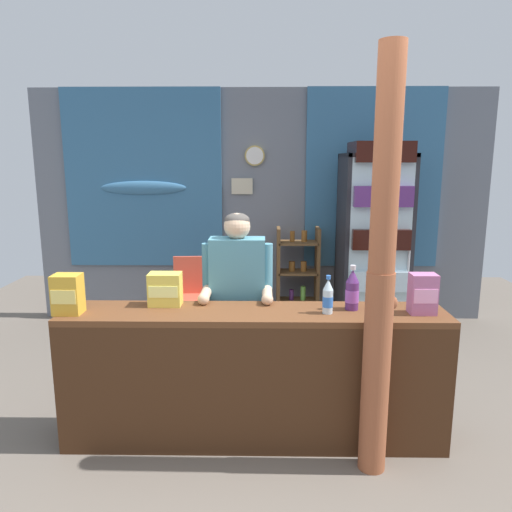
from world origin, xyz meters
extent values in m
plane|color=#665B51|center=(0.00, 1.19, 0.00)|extent=(7.71, 7.71, 0.00)
cube|color=slate|center=(0.00, 3.03, 1.32)|extent=(5.18, 0.12, 2.65)
cube|color=teal|center=(-1.34, 2.94, 1.65)|extent=(1.77, 0.04, 2.00)
ellipsoid|color=teal|center=(-1.34, 2.92, 1.55)|extent=(0.98, 0.10, 0.16)
cube|color=teal|center=(1.26, 2.94, 1.65)|extent=(1.52, 0.04, 2.00)
ellipsoid|color=teal|center=(1.26, 2.92, 1.55)|extent=(0.84, 0.10, 0.16)
cylinder|color=tan|center=(-0.08, 2.95, 1.91)|extent=(0.23, 0.03, 0.23)
cylinder|color=white|center=(-0.08, 2.93, 1.91)|extent=(0.19, 0.01, 0.19)
cube|color=beige|center=(-0.22, 2.95, 1.57)|extent=(0.24, 0.02, 0.18)
cube|color=brown|center=(-0.04, 0.42, 0.88)|extent=(2.50, 0.44, 0.04)
cube|color=#432715|center=(-0.04, 0.22, 0.43)|extent=(2.50, 0.04, 0.86)
cube|color=#432715|center=(-1.25, 0.42, 0.43)|extent=(0.08, 0.40, 0.86)
cube|color=#432715|center=(1.17, 0.42, 0.43)|extent=(0.08, 0.40, 0.86)
cylinder|color=#995133|center=(0.69, 0.09, 0.62)|extent=(0.16, 0.16, 1.24)
cylinder|color=#995133|center=(0.69, 0.09, 1.86)|extent=(0.15, 0.15, 1.24)
ellipsoid|color=#995133|center=(0.77, 0.09, 1.06)|extent=(0.06, 0.05, 0.08)
cube|color=#232328|center=(1.17, 2.74, 0.96)|extent=(0.69, 0.04, 1.93)
cube|color=#232328|center=(0.85, 2.44, 0.96)|extent=(0.04, 0.65, 1.93)
cube|color=#232328|center=(1.50, 2.44, 0.96)|extent=(0.04, 0.65, 1.93)
cube|color=#232328|center=(1.17, 2.44, 1.91)|extent=(0.69, 0.65, 0.04)
cube|color=#232328|center=(1.17, 2.44, 0.04)|extent=(0.69, 0.65, 0.08)
cube|color=silver|center=(1.17, 2.13, 1.01)|extent=(0.63, 0.02, 1.77)
cylinder|color=#B7B7BC|center=(1.46, 2.09, 0.96)|extent=(0.02, 0.02, 0.40)
cube|color=silver|center=(1.17, 2.44, 0.57)|extent=(0.61, 0.57, 0.02)
cube|color=silver|center=(1.17, 2.31, 0.68)|extent=(0.57, 0.53, 0.20)
cube|color=silver|center=(1.17, 2.44, 0.99)|extent=(0.61, 0.57, 0.02)
cube|color=black|center=(1.17, 2.31, 1.10)|extent=(0.57, 0.53, 0.20)
cube|color=silver|center=(1.17, 2.44, 1.41)|extent=(0.61, 0.57, 0.02)
cube|color=#56286B|center=(1.17, 2.31, 1.52)|extent=(0.57, 0.53, 0.20)
cube|color=silver|center=(1.17, 2.44, 1.83)|extent=(0.61, 0.57, 0.02)
cube|color=black|center=(1.17, 2.31, 1.94)|extent=(0.57, 0.53, 0.20)
cube|color=brown|center=(0.19, 2.73, 0.56)|extent=(0.04, 0.28, 1.12)
cube|color=brown|center=(0.63, 2.73, 0.56)|extent=(0.04, 0.28, 1.12)
cube|color=brown|center=(0.41, 2.73, 0.96)|extent=(0.44, 0.28, 0.02)
cylinder|color=brown|center=(0.34, 2.73, 1.03)|extent=(0.05, 0.05, 0.12)
cylinder|color=brown|center=(0.48, 2.73, 1.03)|extent=(0.06, 0.06, 0.13)
cube|color=brown|center=(0.41, 2.73, 0.62)|extent=(0.44, 0.28, 0.02)
cylinder|color=brown|center=(0.34, 2.73, 0.69)|extent=(0.07, 0.07, 0.11)
cylinder|color=brown|center=(0.48, 2.73, 0.69)|extent=(0.07, 0.07, 0.11)
cube|color=brown|center=(0.41, 2.73, 0.28)|extent=(0.44, 0.28, 0.02)
cylinder|color=#56286B|center=(0.34, 2.73, 0.35)|extent=(0.05, 0.05, 0.12)
cylinder|color=#75C64C|center=(0.48, 2.73, 0.37)|extent=(0.06, 0.06, 0.16)
cube|color=#E5563D|center=(-0.71, 2.22, 0.44)|extent=(0.47, 0.47, 0.04)
cube|color=#E5563D|center=(-0.72, 2.42, 0.66)|extent=(0.42, 0.07, 0.40)
cylinder|color=#E5563D|center=(-0.88, 2.01, 0.22)|extent=(0.04, 0.04, 0.44)
cylinder|color=#E5563D|center=(-0.50, 2.04, 0.22)|extent=(0.04, 0.04, 0.44)
cylinder|color=#E5563D|center=(-0.91, 2.39, 0.22)|extent=(0.04, 0.04, 0.44)
cylinder|color=#E5563D|center=(-0.53, 2.42, 0.22)|extent=(0.04, 0.04, 0.44)
cube|color=#E5563D|center=(-0.91, 2.20, 0.56)|extent=(0.07, 0.40, 0.03)
cube|color=#E5563D|center=(-0.51, 2.23, 0.56)|extent=(0.07, 0.40, 0.03)
cylinder|color=#28282D|center=(-0.25, 0.83, 0.40)|extent=(0.11, 0.11, 0.80)
cylinder|color=#28282D|center=(-0.08, 0.83, 0.40)|extent=(0.11, 0.11, 0.80)
cube|color=teal|center=(-0.17, 0.83, 1.06)|extent=(0.40, 0.20, 0.52)
sphere|color=#DBB28E|center=(-0.17, 0.83, 1.40)|extent=(0.19, 0.19, 0.19)
ellipsoid|color=#4C4742|center=(-0.17, 0.84, 1.44)|extent=(0.18, 0.18, 0.10)
cylinder|color=teal|center=(-0.38, 0.83, 1.11)|extent=(0.08, 0.08, 0.33)
cylinder|color=#DBB28E|center=(-0.38, 0.68, 0.94)|extent=(0.07, 0.26, 0.07)
sphere|color=#DBB28E|center=(-0.38, 0.55, 0.94)|extent=(0.08, 0.08, 0.08)
cylinder|color=teal|center=(0.05, 0.83, 1.11)|extent=(0.08, 0.08, 0.33)
cylinder|color=#DBB28E|center=(0.05, 0.68, 0.94)|extent=(0.07, 0.26, 0.07)
sphere|color=#DBB28E|center=(0.05, 0.55, 0.94)|extent=(0.08, 0.08, 0.08)
cylinder|color=#56286B|center=(0.60, 0.46, 0.99)|extent=(0.09, 0.09, 0.18)
cone|color=#56286B|center=(0.60, 0.46, 1.13)|extent=(0.09, 0.09, 0.08)
cylinder|color=silver|center=(0.60, 0.46, 1.18)|extent=(0.04, 0.04, 0.03)
cylinder|color=purple|center=(0.60, 0.46, 0.99)|extent=(0.09, 0.09, 0.08)
cylinder|color=silver|center=(0.43, 0.38, 0.98)|extent=(0.07, 0.07, 0.15)
cone|color=silver|center=(0.43, 0.38, 1.09)|extent=(0.07, 0.07, 0.07)
cylinder|color=blue|center=(0.43, 0.38, 1.14)|extent=(0.03, 0.03, 0.02)
cylinder|color=blue|center=(0.43, 0.38, 0.98)|extent=(0.07, 0.07, 0.07)
cube|color=#EAD14C|center=(-0.64, 0.54, 1.01)|extent=(0.22, 0.14, 0.22)
cube|color=#FFFF8C|center=(-0.64, 0.46, 1.01)|extent=(0.19, 0.00, 0.08)
cube|color=gold|center=(-1.22, 0.35, 1.03)|extent=(0.17, 0.14, 0.25)
cube|color=#FFE26D|center=(-1.22, 0.28, 1.03)|extent=(0.16, 0.00, 0.09)
cube|color=#B76699|center=(1.03, 0.38, 1.03)|extent=(0.16, 0.12, 0.26)
cube|color=#F7A5D8|center=(1.03, 0.32, 1.03)|extent=(0.15, 0.00, 0.09)
camera|label=1|loc=(0.02, -2.59, 1.87)|focal=33.96mm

